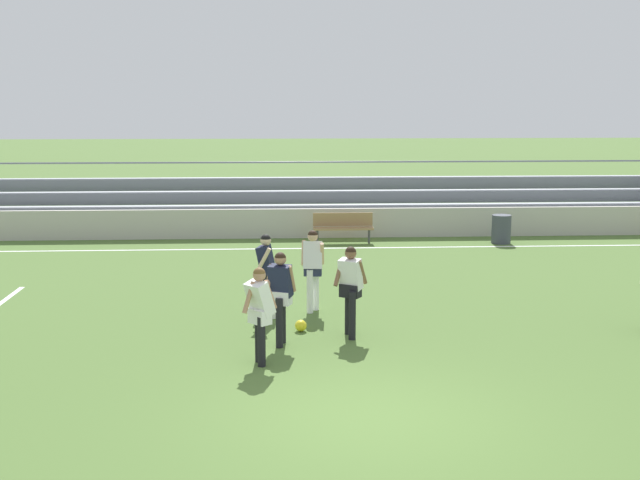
{
  "coord_description": "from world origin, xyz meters",
  "views": [
    {
      "loc": [
        -1.26,
        -10.41,
        4.27
      ],
      "look_at": [
        -0.35,
        6.17,
        1.39
      ],
      "focal_mm": 45.59,
      "sensor_mm": 36.0,
      "label": 1
    }
  ],
  "objects_px": {
    "player_white_overlapping": "(313,263)",
    "bleacher_stand": "(309,201)",
    "player_white_wide_right": "(260,307)",
    "player_dark_trailing_run": "(281,290)",
    "player_dark_on_ball": "(266,268)",
    "bench_near_bin": "(343,225)",
    "soccer_ball": "(301,326)",
    "trash_bin": "(501,229)",
    "player_white_pressing_high": "(350,283)"
  },
  "relations": [
    {
      "from": "soccer_ball",
      "to": "trash_bin",
      "type": "bearing_deg",
      "value": 55.25
    },
    {
      "from": "player_dark_trailing_run",
      "to": "player_dark_on_ball",
      "type": "relative_size",
      "value": 0.99
    },
    {
      "from": "bleacher_stand",
      "to": "soccer_ball",
      "type": "bearing_deg",
      "value": -93.04
    },
    {
      "from": "player_dark_on_ball",
      "to": "soccer_ball",
      "type": "bearing_deg",
      "value": -57.27
    },
    {
      "from": "bench_near_bin",
      "to": "player_white_overlapping",
      "type": "distance_m",
      "value": 8.09
    },
    {
      "from": "bleacher_stand",
      "to": "player_white_overlapping",
      "type": "bearing_deg",
      "value": -91.94
    },
    {
      "from": "player_dark_on_ball",
      "to": "bleacher_stand",
      "type": "bearing_deg",
      "value": 83.5
    },
    {
      "from": "player_white_pressing_high",
      "to": "player_dark_trailing_run",
      "type": "relative_size",
      "value": 1.0
    },
    {
      "from": "player_white_overlapping",
      "to": "player_dark_on_ball",
      "type": "distance_m",
      "value": 1.03
    },
    {
      "from": "trash_bin",
      "to": "player_white_overlapping",
      "type": "xyz_separation_m",
      "value": [
        -6.02,
        -7.66,
        0.57
      ]
    },
    {
      "from": "trash_bin",
      "to": "player_dark_trailing_run",
      "type": "relative_size",
      "value": 0.51
    },
    {
      "from": "trash_bin",
      "to": "player_dark_on_ball",
      "type": "relative_size",
      "value": 0.51
    },
    {
      "from": "trash_bin",
      "to": "soccer_ball",
      "type": "distance_m",
      "value": 11.08
    },
    {
      "from": "bleacher_stand",
      "to": "player_white_wide_right",
      "type": "distance_m",
      "value": 14.47
    },
    {
      "from": "player_white_overlapping",
      "to": "bench_near_bin",
      "type": "bearing_deg",
      "value": 80.89
    },
    {
      "from": "trash_bin",
      "to": "player_white_overlapping",
      "type": "height_order",
      "value": "player_white_overlapping"
    },
    {
      "from": "bench_near_bin",
      "to": "soccer_ball",
      "type": "bearing_deg",
      "value": -99.46
    },
    {
      "from": "soccer_ball",
      "to": "bleacher_stand",
      "type": "bearing_deg",
      "value": 86.96
    },
    {
      "from": "bleacher_stand",
      "to": "player_white_overlapping",
      "type": "xyz_separation_m",
      "value": [
        -0.38,
        -11.11,
        0.12
      ]
    },
    {
      "from": "player_white_overlapping",
      "to": "player_dark_on_ball",
      "type": "xyz_separation_m",
      "value": [
        -0.94,
        -0.43,
        -0.0
      ]
    },
    {
      "from": "player_dark_trailing_run",
      "to": "soccer_ball",
      "type": "bearing_deg",
      "value": 65.78
    },
    {
      "from": "trash_bin",
      "to": "soccer_ball",
      "type": "relative_size",
      "value": 3.89
    },
    {
      "from": "player_white_pressing_high",
      "to": "soccer_ball",
      "type": "xyz_separation_m",
      "value": [
        -0.89,
        0.39,
        -0.89
      ]
    },
    {
      "from": "bleacher_stand",
      "to": "player_white_wide_right",
      "type": "relative_size",
      "value": 15.52
    },
    {
      "from": "player_white_pressing_high",
      "to": "player_dark_on_ball",
      "type": "xyz_separation_m",
      "value": [
        -1.54,
        1.4,
        0.0
      ]
    },
    {
      "from": "player_white_wide_right",
      "to": "player_dark_on_ball",
      "type": "bearing_deg",
      "value": 88.58
    },
    {
      "from": "bleacher_stand",
      "to": "player_white_wide_right",
      "type": "bearing_deg",
      "value": -95.5
    },
    {
      "from": "bench_near_bin",
      "to": "player_dark_on_ball",
      "type": "xyz_separation_m",
      "value": [
        -2.22,
        -8.41,
        0.45
      ]
    },
    {
      "from": "trash_bin",
      "to": "player_white_pressing_high",
      "type": "height_order",
      "value": "player_white_pressing_high"
    },
    {
      "from": "trash_bin",
      "to": "player_dark_on_ball",
      "type": "distance_m",
      "value": 10.69
    },
    {
      "from": "bleacher_stand",
      "to": "player_dark_trailing_run",
      "type": "height_order",
      "value": "bleacher_stand"
    },
    {
      "from": "soccer_ball",
      "to": "player_white_overlapping",
      "type": "bearing_deg",
      "value": 78.57
    },
    {
      "from": "player_dark_on_ball",
      "to": "soccer_ball",
      "type": "relative_size",
      "value": 7.61
    },
    {
      "from": "player_dark_on_ball",
      "to": "player_dark_trailing_run",
      "type": "bearing_deg",
      "value": -81.62
    },
    {
      "from": "player_white_wide_right",
      "to": "soccer_ball",
      "type": "distance_m",
      "value": 2.16
    },
    {
      "from": "trash_bin",
      "to": "player_white_wide_right",
      "type": "relative_size",
      "value": 0.53
    },
    {
      "from": "player_white_pressing_high",
      "to": "player_white_overlapping",
      "type": "bearing_deg",
      "value": 108.02
    },
    {
      "from": "trash_bin",
      "to": "player_dark_on_ball",
      "type": "xyz_separation_m",
      "value": [
        -6.96,
        -8.09,
        0.57
      ]
    },
    {
      "from": "player_white_pressing_high",
      "to": "soccer_ball",
      "type": "bearing_deg",
      "value": 156.03
    },
    {
      "from": "player_white_pressing_high",
      "to": "player_white_overlapping",
      "type": "xyz_separation_m",
      "value": [
        -0.6,
        1.83,
        0.0
      ]
    },
    {
      "from": "player_white_overlapping",
      "to": "soccer_ball",
      "type": "distance_m",
      "value": 1.72
    },
    {
      "from": "bench_near_bin",
      "to": "player_dark_trailing_run",
      "type": "bearing_deg",
      "value": -100.75
    },
    {
      "from": "bench_near_bin",
      "to": "player_white_wide_right",
      "type": "relative_size",
      "value": 1.12
    },
    {
      "from": "bleacher_stand",
      "to": "trash_bin",
      "type": "xyz_separation_m",
      "value": [
        5.65,
        -3.45,
        -0.45
      ]
    },
    {
      "from": "bleacher_stand",
      "to": "player_white_pressing_high",
      "type": "relative_size",
      "value": 14.94
    },
    {
      "from": "soccer_ball",
      "to": "player_white_wide_right",
      "type": "bearing_deg",
      "value": -111.24
    },
    {
      "from": "bleacher_stand",
      "to": "player_white_wide_right",
      "type": "xyz_separation_m",
      "value": [
        -1.39,
        -14.4,
        0.07
      ]
    },
    {
      "from": "player_white_overlapping",
      "to": "player_white_wide_right",
      "type": "bearing_deg",
      "value": -107.07
    },
    {
      "from": "bleacher_stand",
      "to": "bench_near_bin",
      "type": "distance_m",
      "value": 3.27
    },
    {
      "from": "player_white_overlapping",
      "to": "bleacher_stand",
      "type": "bearing_deg",
      "value": 88.06
    }
  ]
}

